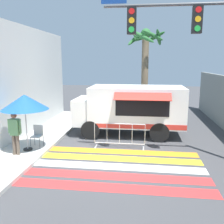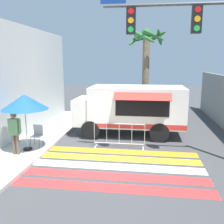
{
  "view_description": "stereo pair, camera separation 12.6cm",
  "coord_description": "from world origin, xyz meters",
  "px_view_note": "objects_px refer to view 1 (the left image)",
  "views": [
    {
      "loc": [
        0.98,
        -9.21,
        3.65
      ],
      "look_at": [
        -0.47,
        2.15,
        1.35
      ],
      "focal_mm": 40.0,
      "sensor_mm": 36.0,
      "label": 1
    },
    {
      "loc": [
        1.11,
        -9.19,
        3.65
      ],
      "look_at": [
        -0.47,
        2.15,
        1.35
      ],
      "focal_mm": 40.0,
      "sensor_mm": 36.0,
      "label": 2
    }
  ],
  "objects_px": {
    "barricade_front": "(119,136)",
    "vendor_person": "(15,131)",
    "folding_chair": "(38,134)",
    "traffic_signal_pole": "(197,42)",
    "palm_tree": "(145,59)",
    "food_truck": "(129,107)",
    "patio_umbrella": "(25,102)"
  },
  "relations": [
    {
      "from": "food_truck",
      "to": "traffic_signal_pole",
      "type": "height_order",
      "value": "traffic_signal_pole"
    },
    {
      "from": "vendor_person",
      "to": "palm_tree",
      "type": "xyz_separation_m",
      "value": [
        4.88,
        7.53,
        2.76
      ]
    },
    {
      "from": "traffic_signal_pole",
      "to": "barricade_front",
      "type": "bearing_deg",
      "value": 159.84
    },
    {
      "from": "traffic_signal_pole",
      "to": "barricade_front",
      "type": "xyz_separation_m",
      "value": [
        -2.78,
        1.02,
        -3.78
      ]
    },
    {
      "from": "folding_chair",
      "to": "barricade_front",
      "type": "relative_size",
      "value": 0.42
    },
    {
      "from": "food_truck",
      "to": "folding_chair",
      "type": "xyz_separation_m",
      "value": [
        -3.66,
        -2.75,
        -0.74
      ]
    },
    {
      "from": "food_truck",
      "to": "palm_tree",
      "type": "xyz_separation_m",
      "value": [
        0.79,
        3.76,
        2.41
      ]
    },
    {
      "from": "folding_chair",
      "to": "food_truck",
      "type": "bearing_deg",
      "value": 28.41
    },
    {
      "from": "food_truck",
      "to": "barricade_front",
      "type": "bearing_deg",
      "value": -96.52
    },
    {
      "from": "vendor_person",
      "to": "palm_tree",
      "type": "distance_m",
      "value": 9.38
    },
    {
      "from": "food_truck",
      "to": "folding_chair",
      "type": "distance_m",
      "value": 4.63
    },
    {
      "from": "traffic_signal_pole",
      "to": "folding_chair",
      "type": "xyz_separation_m",
      "value": [
        -6.19,
        0.41,
        -3.64
      ]
    },
    {
      "from": "traffic_signal_pole",
      "to": "folding_chair",
      "type": "bearing_deg",
      "value": 176.22
    },
    {
      "from": "food_truck",
      "to": "traffic_signal_pole",
      "type": "xyz_separation_m",
      "value": [
        2.53,
        -3.15,
        2.91
      ]
    },
    {
      "from": "patio_umbrella",
      "to": "vendor_person",
      "type": "height_order",
      "value": "patio_umbrella"
    },
    {
      "from": "traffic_signal_pole",
      "to": "palm_tree",
      "type": "height_order",
      "value": "traffic_signal_pole"
    },
    {
      "from": "barricade_front",
      "to": "vendor_person",
      "type": "bearing_deg",
      "value": -157.0
    },
    {
      "from": "food_truck",
      "to": "folding_chair",
      "type": "bearing_deg",
      "value": -143.12
    },
    {
      "from": "traffic_signal_pole",
      "to": "folding_chair",
      "type": "distance_m",
      "value": 7.2
    },
    {
      "from": "folding_chair",
      "to": "vendor_person",
      "type": "bearing_deg",
      "value": -121.32
    },
    {
      "from": "food_truck",
      "to": "vendor_person",
      "type": "relative_size",
      "value": 3.26
    },
    {
      "from": "folding_chair",
      "to": "barricade_front",
      "type": "xyz_separation_m",
      "value": [
        3.41,
        0.61,
        -0.14
      ]
    },
    {
      "from": "folding_chair",
      "to": "vendor_person",
      "type": "relative_size",
      "value": 0.55
    },
    {
      "from": "traffic_signal_pole",
      "to": "barricade_front",
      "type": "relative_size",
      "value": 2.72
    },
    {
      "from": "barricade_front",
      "to": "palm_tree",
      "type": "distance_m",
      "value": 6.83
    },
    {
      "from": "vendor_person",
      "to": "palm_tree",
      "type": "relative_size",
      "value": 0.29
    },
    {
      "from": "patio_umbrella",
      "to": "palm_tree",
      "type": "relative_size",
      "value": 0.4
    },
    {
      "from": "traffic_signal_pole",
      "to": "palm_tree",
      "type": "xyz_separation_m",
      "value": [
        -1.74,
        6.91,
        -0.5
      ]
    },
    {
      "from": "traffic_signal_pole",
      "to": "folding_chair",
      "type": "height_order",
      "value": "traffic_signal_pole"
    },
    {
      "from": "food_truck",
      "to": "vendor_person",
      "type": "distance_m",
      "value": 5.57
    },
    {
      "from": "palm_tree",
      "to": "traffic_signal_pole",
      "type": "bearing_deg",
      "value": -75.85
    },
    {
      "from": "barricade_front",
      "to": "palm_tree",
      "type": "height_order",
      "value": "palm_tree"
    }
  ]
}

